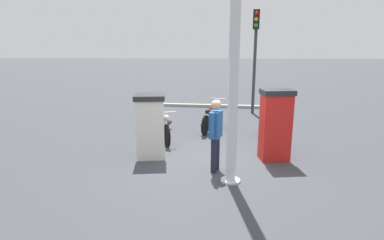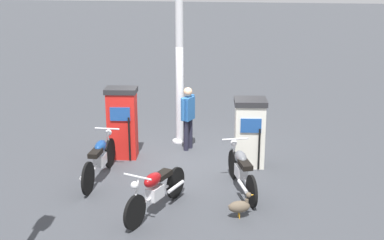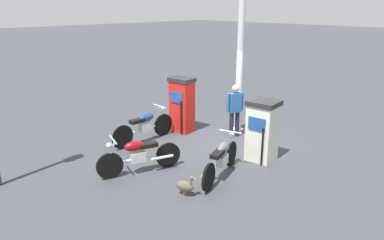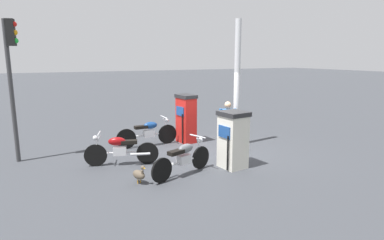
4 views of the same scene
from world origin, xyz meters
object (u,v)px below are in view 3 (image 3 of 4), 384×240
at_px(attendant_person, 235,108).
at_px(wandering_duck, 185,185).
at_px(motorcycle_far_pump, 221,158).
at_px(canopy_support_pole, 240,66).
at_px(motorcycle_extra, 138,154).
at_px(fuel_pump_far, 262,130).
at_px(motorcycle_near_pump, 145,125).
at_px(fuel_pump_near, 182,105).

relative_size(attendant_person, wandering_duck, 3.22).
bearing_deg(motorcycle_far_pump, canopy_support_pole, -147.22).
bearing_deg(motorcycle_far_pump, motorcycle_extra, -49.57).
height_order(fuel_pump_far, wandering_duck, fuel_pump_far).
xyz_separation_m(fuel_pump_far, motorcycle_far_pump, (1.47, -0.06, -0.33)).
height_order(motorcycle_near_pump, canopy_support_pole, canopy_support_pole).
height_order(wandering_duck, canopy_support_pole, canopy_support_pole).
height_order(motorcycle_extra, wandering_duck, motorcycle_extra).
height_order(attendant_person, canopy_support_pole, canopy_support_pole).
height_order(motorcycle_far_pump, attendant_person, attendant_person).
bearing_deg(motorcycle_near_pump, motorcycle_extra, 49.15).
height_order(fuel_pump_far, canopy_support_pole, canopy_support_pole).
distance_m(fuel_pump_far, wandering_duck, 2.73).
height_order(motorcycle_far_pump, wandering_duck, motorcycle_far_pump).
bearing_deg(fuel_pump_near, attendant_person, 119.66).
xyz_separation_m(fuel_pump_near, wandering_duck, (2.67, 3.02, -0.63)).
distance_m(motorcycle_near_pump, canopy_support_pole, 3.38).
xyz_separation_m(motorcycle_extra, attendant_person, (-3.55, -0.03, 0.44)).
relative_size(motorcycle_near_pump, canopy_support_pole, 0.51).
bearing_deg(motorcycle_extra, canopy_support_pole, -175.27).
relative_size(motorcycle_far_pump, canopy_support_pole, 0.46).
distance_m(fuel_pump_near, motorcycle_far_pump, 3.32).
distance_m(motorcycle_far_pump, motorcycle_extra, 1.95).
height_order(fuel_pump_near, wandering_duck, fuel_pump_near).
height_order(fuel_pump_far, motorcycle_near_pump, fuel_pump_far).
height_order(motorcycle_far_pump, canopy_support_pole, canopy_support_pole).
xyz_separation_m(fuel_pump_near, attendant_person, (-0.82, 1.44, 0.04)).
height_order(fuel_pump_far, attendant_person, attendant_person).
bearing_deg(motorcycle_near_pump, fuel_pump_far, 114.08).
bearing_deg(motorcycle_extra, motorcycle_near_pump, -130.85).
bearing_deg(motorcycle_far_pump, fuel_pump_near, -116.48).
bearing_deg(motorcycle_extra, fuel_pump_far, 150.48).
relative_size(fuel_pump_near, motorcycle_extra, 0.86).
xyz_separation_m(motorcycle_far_pump, motorcycle_extra, (1.26, -1.48, -0.00)).
relative_size(motorcycle_far_pump, attendant_person, 1.21).
bearing_deg(wandering_duck, fuel_pump_far, -179.87).
distance_m(fuel_pump_far, canopy_support_pole, 2.63).
bearing_deg(fuel_pump_far, motorcycle_far_pump, -2.53).
distance_m(motorcycle_extra, attendant_person, 3.58).
height_order(fuel_pump_near, attendant_person, fuel_pump_near).
bearing_deg(motorcycle_extra, wandering_duck, 92.14).
distance_m(motorcycle_near_pump, wandering_duck, 3.37).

